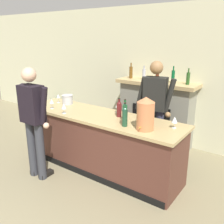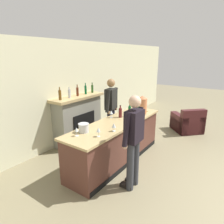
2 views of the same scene
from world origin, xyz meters
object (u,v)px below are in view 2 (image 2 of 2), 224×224
(fireplace_stone, at_px, (78,119))
(armchair_black, at_px, (188,123))
(copper_dispenser, at_px, (142,105))
(ice_bucket_steel, at_px, (84,128))
(wine_glass_front_right, at_px, (111,112))
(wine_bottle_merlot_tall, at_px, (138,110))
(person_bartender, at_px, (111,109))
(wine_glass_front_left, at_px, (114,126))
(wine_glass_near_bucket, at_px, (138,105))
(wine_glass_by_dispenser, at_px, (77,130))
(person_customer, at_px, (133,139))
(wine_bottle_cabernet_heavy, at_px, (120,112))
(wine_glass_back_row, at_px, (98,130))
(wine_bottle_rose_blush, at_px, (130,110))

(fireplace_stone, height_order, armchair_black, fireplace_stone)
(copper_dispenser, height_order, ice_bucket_steel, copper_dispenser)
(wine_glass_front_right, bearing_deg, wine_bottle_merlot_tall, -47.28)
(person_bartender, bearing_deg, wine_glass_front_left, -142.62)
(armchair_black, xyz_separation_m, wine_glass_near_bucket, (-1.61, 0.97, 0.80))
(wine_glass_front_right, height_order, wine_glass_by_dispenser, wine_glass_front_right)
(ice_bucket_steel, bearing_deg, person_customer, -75.61)
(ice_bucket_steel, relative_size, wine_bottle_cabernet_heavy, 0.69)
(wine_glass_by_dispenser, bearing_deg, copper_dispenser, -8.50)
(wine_glass_front_left, relative_size, wine_glass_near_bucket, 1.02)
(fireplace_stone, distance_m, wine_glass_near_bucket, 1.67)
(armchair_black, distance_m, wine_glass_by_dispenser, 4.11)
(person_bartender, xyz_separation_m, wine_glass_near_bucket, (0.54, -0.49, 0.07))
(wine_bottle_cabernet_heavy, bearing_deg, person_customer, -136.81)
(fireplace_stone, height_order, wine_glass_back_row, fireplace_stone)
(person_bartender, height_order, wine_glass_front_left, person_bartender)
(fireplace_stone, bearing_deg, copper_dispenser, -69.03)
(armchair_black, bearing_deg, fireplace_stone, 137.57)
(fireplace_stone, bearing_deg, wine_glass_front_right, -95.31)
(wine_glass_near_bucket, bearing_deg, person_bartender, 137.89)
(fireplace_stone, distance_m, wine_glass_front_left, 1.96)
(person_customer, xyz_separation_m, wine_glass_front_right, (0.81, 1.05, 0.11))
(copper_dispenser, xyz_separation_m, wine_glass_back_row, (-1.79, -0.04, -0.10))
(armchair_black, height_order, wine_glass_back_row, wine_glass_back_row)
(armchair_black, bearing_deg, wine_glass_front_left, 170.27)
(person_customer, bearing_deg, fireplace_stone, 67.74)
(armchair_black, bearing_deg, ice_bucket_steel, 164.64)
(wine_glass_near_bucket, bearing_deg, wine_glass_front_left, -166.77)
(wine_bottle_cabernet_heavy, xyz_separation_m, wine_glass_front_right, (-0.14, 0.17, -0.01))
(armchair_black, bearing_deg, wine_bottle_cabernet_heavy, 159.19)
(wine_bottle_merlot_tall, bearing_deg, wine_glass_front_left, -176.26)
(person_bartender, height_order, wine_glass_back_row, person_bartender)
(wine_bottle_cabernet_heavy, bearing_deg, wine_glass_near_bucket, 1.33)
(armchair_black, xyz_separation_m, wine_glass_by_dispenser, (-3.91, 0.99, 0.80))
(person_bartender, relative_size, wine_bottle_cabernet_heavy, 6.05)
(wine_glass_front_left, xyz_separation_m, wine_glass_front_right, (0.69, 0.55, 0.01))
(wine_glass_by_dispenser, bearing_deg, wine_glass_back_row, -58.68)
(wine_glass_back_row, bearing_deg, copper_dispenser, 1.33)
(person_customer, height_order, wine_bottle_merlot_tall, person_customer)
(wine_glass_front_left, bearing_deg, wine_glass_by_dispenser, 144.34)
(wine_bottle_rose_blush, bearing_deg, wine_glass_by_dispenser, 173.79)
(person_bartender, height_order, wine_glass_near_bucket, person_bartender)
(ice_bucket_steel, distance_m, wine_glass_by_dispenser, 0.22)
(armchair_black, xyz_separation_m, wine_glass_back_row, (-3.70, 0.65, 0.81))
(ice_bucket_steel, xyz_separation_m, wine_glass_by_dispenser, (-0.21, -0.03, 0.03))
(wine_glass_front_right, relative_size, wine_glass_back_row, 0.97)
(person_customer, bearing_deg, armchair_black, -1.11)
(wine_glass_front_left, bearing_deg, armchair_black, -9.73)
(ice_bucket_steel, bearing_deg, armchair_black, -15.36)
(armchair_black, height_order, ice_bucket_steel, ice_bucket_steel)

